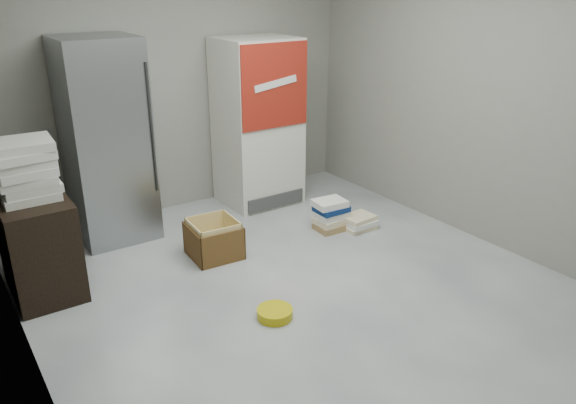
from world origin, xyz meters
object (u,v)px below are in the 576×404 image
Objects in this scene: steel_fridge at (106,141)px; coke_cooler at (258,122)px; wood_shelf at (39,245)px; cardboard_box at (214,241)px; phonebook_stack_main at (331,215)px.

coke_cooler is at bearing -0.18° from steel_fridge.
cardboard_box is (1.41, -0.24, -0.26)m from wood_shelf.
coke_cooler is 3.95× the size of cardboard_box.
coke_cooler is at bearing 45.50° from cardboard_box.
steel_fridge is at bearing 124.58° from cardboard_box.
phonebook_stack_main is 0.76× the size of cardboard_box.
steel_fridge is 1.06× the size of coke_cooler.
wood_shelf is 1.46m from cardboard_box.
coke_cooler is at bearing 16.28° from wood_shelf.
cardboard_box is at bearing -9.51° from wood_shelf.
coke_cooler reaches higher than phonebook_stack_main.
steel_fridge reaches higher than phonebook_stack_main.
steel_fridge is 1.65m from coke_cooler.
steel_fridge is 1.39m from cardboard_box.
wood_shelf is (-0.83, -0.73, -0.55)m from steel_fridge.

